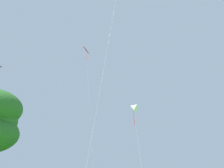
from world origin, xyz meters
TOP-DOWN VIEW (x-y plane):
  - kite_white_distant at (3.54, 38.90)m, footprint 2.54×13.08m
  - kite_red_high at (-6.98, 39.03)m, footprint 4.67×8.74m

SIDE VIEW (x-z plane):
  - kite_white_distant at x=3.54m, z-range 6.57..21.97m
  - kite_red_high at x=-6.98m, z-range 12.67..42.12m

